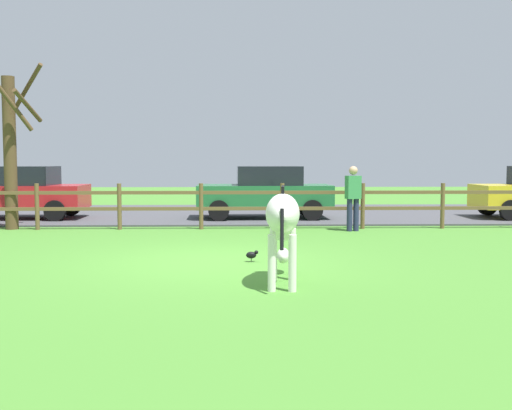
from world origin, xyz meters
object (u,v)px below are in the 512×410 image
(bare_tree, at_px, (10,145))
(parked_car_red, at_px, (18,192))
(visitor_near_fence, at_px, (353,195))
(zebra, at_px, (283,220))
(crow_on_grass, at_px, (252,255))
(parked_car_green, at_px, (265,192))

(bare_tree, relative_size, parked_car_red, 1.07)
(bare_tree, height_order, visitor_near_fence, bare_tree)
(visitor_near_fence, bearing_deg, zebra, -109.08)
(zebra, height_order, visitor_near_fence, visitor_near_fence)
(visitor_near_fence, bearing_deg, crow_on_grass, -120.09)
(crow_on_grass, relative_size, parked_car_green, 0.05)
(parked_car_green, distance_m, visitor_near_fence, 3.68)
(bare_tree, relative_size, zebra, 2.22)
(crow_on_grass, xyz_separation_m, visitor_near_fence, (2.65, 4.57, 0.78))
(parked_car_red, height_order, parked_car_green, same)
(visitor_near_fence, bearing_deg, parked_car_red, 161.85)
(bare_tree, height_order, zebra, bare_tree)
(parked_car_red, bearing_deg, crow_on_grass, -48.39)
(crow_on_grass, bearing_deg, bare_tree, 139.35)
(parked_car_red, bearing_deg, bare_tree, -73.68)
(parked_car_red, xyz_separation_m, parked_car_green, (7.38, -0.06, 0.00))
(zebra, distance_m, visitor_near_fence, 6.88)
(zebra, distance_m, parked_car_green, 9.54)
(bare_tree, distance_m, zebra, 9.76)
(bare_tree, bearing_deg, zebra, -47.81)
(parked_car_green, bearing_deg, visitor_near_fence, -55.59)
(visitor_near_fence, bearing_deg, parked_car_green, 124.41)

